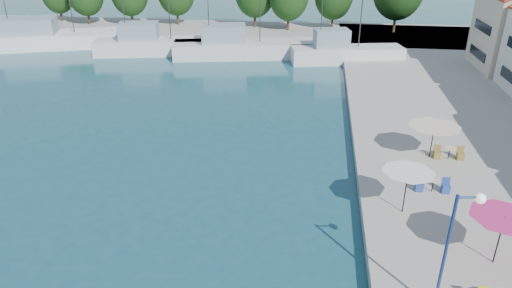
% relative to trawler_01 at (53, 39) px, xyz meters
% --- Properties ---
extents(quay_far, '(90.00, 16.00, 0.60)m').
position_rel_trawler_01_xyz_m(quay_far, '(23.17, 11.02, -0.77)').
color(quay_far, '#A7A197').
rests_on(quay_far, ground).
extents(trawler_01, '(22.46, 12.88, 10.20)m').
position_rel_trawler_01_xyz_m(trawler_01, '(0.00, 0.00, 0.00)').
color(trawler_01, white).
rests_on(trawler_01, ground).
extents(trawler_02, '(15.68, 7.16, 10.20)m').
position_rel_trawler_01_xyz_m(trawler_02, '(14.50, -1.73, 0.00)').
color(trawler_02, silver).
rests_on(trawler_02, ground).
extents(trawler_03, '(17.60, 7.91, 10.20)m').
position_rel_trawler_01_xyz_m(trawler_03, '(25.20, -1.70, 0.00)').
color(trawler_03, silver).
rests_on(trawler_03, ground).
extents(trawler_04, '(13.03, 5.84, 10.20)m').
position_rel_trawler_01_xyz_m(trawler_04, '(37.19, -2.68, 0.00)').
color(trawler_04, silver).
rests_on(trawler_04, ground).
extents(umbrella_pink, '(2.88, 2.88, 2.31)m').
position_rel_trawler_01_xyz_m(umbrella_pink, '(42.50, -38.05, 1.59)').
color(umbrella_pink, black).
rests_on(umbrella_pink, quay_right).
extents(umbrella_white, '(2.61, 2.61, 2.31)m').
position_rel_trawler_01_xyz_m(umbrella_white, '(39.18, -34.55, 1.59)').
color(umbrella_white, black).
rests_on(umbrella_white, quay_right).
extents(umbrella_cream, '(3.23, 3.23, 2.09)m').
position_rel_trawler_01_xyz_m(umbrella_cream, '(41.82, -27.79, 1.37)').
color(umbrella_cream, black).
rests_on(umbrella_cream, quay_right).
extents(cafe_table_02, '(1.82, 0.70, 0.76)m').
position_rel_trawler_01_xyz_m(cafe_table_02, '(41.08, -32.27, -0.18)').
color(cafe_table_02, black).
rests_on(cafe_table_02, quay_right).
extents(cafe_table_03, '(1.82, 0.70, 0.76)m').
position_rel_trawler_01_xyz_m(cafe_table_03, '(42.92, -27.95, -0.18)').
color(cafe_table_03, black).
rests_on(cafe_table_03, quay_right).
extents(street_lamp, '(1.03, 0.37, 5.03)m').
position_rel_trawler_01_xyz_m(street_lamp, '(39.71, -41.16, 3.02)').
color(street_lamp, navy).
rests_on(street_lamp, quay_right).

